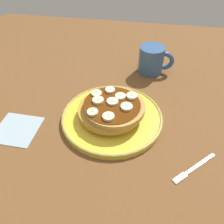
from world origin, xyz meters
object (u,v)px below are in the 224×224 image
Objects in this scene: plate at (112,117)px; fork at (192,169)px; pancake_stack at (111,110)px; banana_slice_2 at (120,96)px; banana_slice_6 at (98,100)px; napkin at (17,129)px; banana_slice_0 at (113,102)px; banana_slice_4 at (93,112)px; banana_slice_1 at (96,93)px; banana_slice_8 at (132,96)px; coffee_mug at (152,59)px; banana_slice_3 at (127,107)px; banana_slice_5 at (110,117)px; banana_slice_7 at (110,90)px.

plate is 2.74× the size of fork.
banana_slice_2 is (1.90, 3.19, 2.29)cm from pancake_stack.
plate is at bearing -7.50° from banana_slice_6.
banana_slice_2 is 28.79cm from napkin.
pancake_stack reaches higher than fork.
banana_slice_6 is 0.30× the size of fork.
pancake_stack is 2.40cm from banana_slice_0.
fork is (18.80, -16.27, -5.43)cm from banana_slice_2.
banana_slice_4 is 26.78cm from fork.
plate is 7.73cm from banana_slice_1.
banana_slice_0 is 1.03× the size of banana_slice_8.
coffee_mug reaches higher than napkin.
banana_slice_8 is (2.99, 0.47, 0.10)cm from banana_slice_2.
banana_slice_4 is at bearing -84.55° from banana_slice_1.
fork is (20.54, -12.91, -0.58)cm from plate.
banana_slice_2 is at bearing 24.09° from napkin.
banana_slice_6 is at bearing 23.25° from napkin.
banana_slice_3 is (8.83, -4.23, 0.09)cm from banana_slice_1.
banana_slice_5 reaches higher than fork.
banana_slice_3 is at bearing 14.90° from napkin.
banana_slice_6 reaches higher than plate.
banana_slice_4 is 0.25× the size of napkin.
banana_slice_8 is at bearing 79.81° from banana_slice_3.
banana_slice_5 is at bearing 7.08° from napkin.
banana_slice_0 is 25.25cm from fork.
banana_slice_8 is at bearing 2.01° from banana_slice_1.
plate is at bearing -74.74° from banana_slice_7.
banana_slice_8 is (6.21, -1.64, 0.03)cm from banana_slice_7.
banana_slice_0 is at bearing -72.15° from banana_slice_7.
banana_slice_5 is (0.44, -5.13, 4.94)cm from plate.
banana_slice_0 is at bearing 94.08° from banana_slice_5.
banana_slice_6 is 0.25× the size of coffee_mug.
banana_slice_8 is at bearing -101.74° from coffee_mug.
banana_slice_6 is 9.19cm from banana_slice_8.
fork is (22.03, -18.38, -5.49)cm from banana_slice_7.
coffee_mug is at bearing 65.98° from banana_slice_4.
banana_slice_8 reaches higher than banana_slice_0.
banana_slice_2 is 8.59cm from banana_slice_5.
pancake_stack is 6.08× the size of banana_slice_1.
banana_slice_6 is at bearing -158.80° from banana_slice_8.
banana_slice_5 is at bearing -52.71° from banana_slice_6.
banana_slice_1 reaches higher than plate.
banana_slice_5 is (5.37, -8.62, 0.11)cm from banana_slice_1.
banana_slice_5 is 22.24cm from fork.
coffee_mug is (5.47, 26.94, -1.04)cm from banana_slice_3.
banana_slice_6 is (0.34, 4.73, 0.02)cm from banana_slice_4.
pancake_stack is 5.73× the size of banana_slice_3.
banana_slice_8 is at bearing 64.48° from banana_slice_5.
fork is (20.51, -13.67, -5.45)cm from banana_slice_0.
coffee_mug reaches higher than banana_slice_0.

